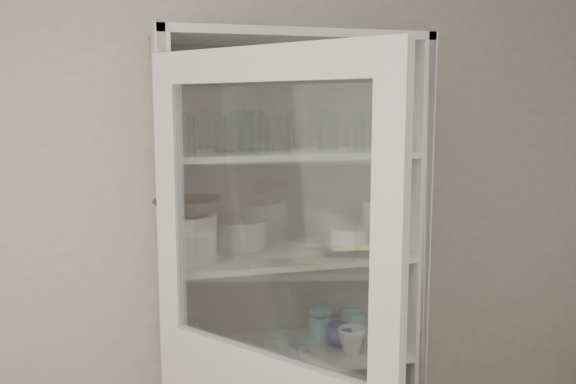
{
  "coord_description": "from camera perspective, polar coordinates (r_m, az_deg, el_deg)",
  "views": [
    {
      "loc": [
        -0.41,
        -1.0,
        1.83
      ],
      "look_at": [
        0.2,
        1.27,
        1.5
      ],
      "focal_mm": 38.0,
      "sensor_mm": 36.0,
      "label": 1
    }
  ],
  "objects": [
    {
      "name": "goblet_0",
      "position": [
        2.41,
        -4.38,
        6.06
      ],
      "size": [
        0.08,
        0.08,
        0.18
      ],
      "primitive_type": null,
      "color": "silver",
      "rests_on": "shelf_glass"
    },
    {
      "name": "mug_teal",
      "position": [
        2.69,
        6.08,
        -12.07
      ],
      "size": [
        0.12,
        0.12,
        0.1
      ],
      "primitive_type": "imported",
      "rotation": [
        0.0,
        0.0,
        -0.24
      ],
      "color": "teal",
      "rests_on": "shelf_mugs"
    },
    {
      "name": "glass_platter",
      "position": [
        2.45,
        5.61,
        -5.23
      ],
      "size": [
        0.34,
        0.34,
        0.02
      ],
      "primitive_type": "cylinder",
      "rotation": [
        0.0,
        0.0,
        -0.19
      ],
      "color": "silver",
      "rests_on": "shelf_plates"
    },
    {
      "name": "tumbler_6",
      "position": [
        2.28,
        7.02,
        5.37
      ],
      "size": [
        0.07,
        0.07,
        0.13
      ],
      "primitive_type": "cylinder",
      "rotation": [
        0.0,
        0.0,
        -0.11
      ],
      "color": "silver",
      "rests_on": "shelf_glass"
    },
    {
      "name": "tumbler_1",
      "position": [
        2.2,
        -4.43,
        5.55
      ],
      "size": [
        0.1,
        0.1,
        0.15
      ],
      "primitive_type": "cylinder",
      "rotation": [
        0.0,
        0.0,
        0.34
      ],
      "color": "silver",
      "rests_on": "shelf_glass"
    },
    {
      "name": "mug_white",
      "position": [
        2.5,
        5.96,
        -13.62
      ],
      "size": [
        0.13,
        0.13,
        0.1
      ],
      "primitive_type": "imported",
      "rotation": [
        0.0,
        0.0,
        -0.28
      ],
      "color": "beige",
      "rests_on": "shelf_mugs"
    },
    {
      "name": "goblet_1",
      "position": [
        2.46,
        -2.87,
        6.06
      ],
      "size": [
        0.08,
        0.08,
        0.17
      ],
      "primitive_type": null,
      "color": "silver",
      "rests_on": "shelf_glass"
    },
    {
      "name": "tumbler_4",
      "position": [
        2.28,
        3.88,
        5.62
      ],
      "size": [
        0.09,
        0.09,
        0.15
      ],
      "primitive_type": "cylinder",
      "rotation": [
        0.0,
        0.0,
        -0.28
      ],
      "color": "silver",
      "rests_on": "shelf_glass"
    },
    {
      "name": "tumbler_10",
      "position": [
        2.34,
        -1.4,
        5.52
      ],
      "size": [
        0.07,
        0.07,
        0.13
      ],
      "primitive_type": "cylinder",
      "rotation": [
        0.0,
        0.0,
        0.02
      ],
      "color": "silver",
      "rests_on": "shelf_glass"
    },
    {
      "name": "tumbler_9",
      "position": [
        2.29,
        -3.2,
        5.52
      ],
      "size": [
        0.08,
        0.08,
        0.14
      ],
      "primitive_type": "cylinder",
      "rotation": [
        0.0,
        0.0,
        0.14
      ],
      "color": "silver",
      "rests_on": "shelf_glass"
    },
    {
      "name": "tumbler_3",
      "position": [
        2.22,
        -0.62,
        5.45
      ],
      "size": [
        0.07,
        0.07,
        0.14
      ],
      "primitive_type": "cylinder",
      "rotation": [
        0.0,
        0.0,
        -0.02
      ],
      "color": "silver",
      "rests_on": "shelf_glass"
    },
    {
      "name": "measuring_cups",
      "position": [
        2.42,
        -4.01,
        -15.21
      ],
      "size": [
        0.09,
        0.09,
        0.04
      ],
      "primitive_type": "cylinder",
      "color": "#B1B1B1",
      "rests_on": "shelf_mugs"
    },
    {
      "name": "pantry_cabinet",
      "position": [
        2.58,
        -0.37,
        -12.18
      ],
      "size": [
        1.0,
        0.45,
        2.1
      ],
      "color": "silver",
      "rests_on": "floor"
    },
    {
      "name": "wall_back",
      "position": [
        2.59,
        -5.58,
        -3.82
      ],
      "size": [
        3.6,
        0.02,
        2.6
      ],
      "primitive_type": "cube",
      "color": "#B3A899",
      "rests_on": "ground"
    },
    {
      "name": "terracotta_bowl",
      "position": [
        2.25,
        -9.32,
        -1.35
      ],
      "size": [
        0.31,
        0.31,
        0.06
      ],
      "primitive_type": "imported",
      "rotation": [
        0.0,
        0.0,
        -0.28
      ],
      "color": "brown",
      "rests_on": "cream_bowl"
    },
    {
      "name": "plate_stack_back",
      "position": [
        2.49,
        -4.38,
        -3.9
      ],
      "size": [
        0.21,
        0.21,
        0.11
      ],
      "primitive_type": "cylinder",
      "color": "beige",
      "rests_on": "shelf_plates"
    },
    {
      "name": "plate_stack_front",
      "position": [
        2.28,
        -9.23,
        -5.09
      ],
      "size": [
        0.2,
        0.2,
        0.11
      ],
      "primitive_type": "cylinder",
      "color": "beige",
      "rests_on": "shelf_plates"
    },
    {
      "name": "tumbler_5",
      "position": [
        2.28,
        6.35,
        5.5
      ],
      "size": [
        0.09,
        0.09,
        0.14
      ],
      "primitive_type": "cylinder",
      "rotation": [
        0.0,
        0.0,
        -0.26
      ],
      "color": "silver",
      "rests_on": "shelf_glass"
    },
    {
      "name": "grey_bowl_stack",
      "position": [
        2.57,
        8.67,
        -2.81
      ],
      "size": [
        0.15,
        0.15,
        0.18
      ],
      "primitive_type": "cylinder",
      "color": "silver",
      "rests_on": "shelf_plates"
    },
    {
      "name": "teal_jar",
      "position": [
        2.62,
        3.07,
        -12.29
      ],
      "size": [
        0.1,
        0.1,
        0.12
      ],
      "color": "teal",
      "rests_on": "shelf_mugs"
    },
    {
      "name": "tumbler_2",
      "position": [
        2.18,
        -2.63,
        5.3
      ],
      "size": [
        0.08,
        0.08,
        0.13
      ],
      "primitive_type": "cylinder",
      "rotation": [
        0.0,
        0.0,
        0.31
      ],
      "color": "silver",
      "rests_on": "shelf_glass"
    },
    {
      "name": "tumbler_7",
      "position": [
        2.29,
        -5.96,
        5.45
      ],
      "size": [
        0.07,
        0.07,
        0.14
      ],
      "primitive_type": "cylinder",
      "rotation": [
        0.0,
        0.0,
        -0.07
      ],
      "color": "silver",
      "rests_on": "shelf_glass"
    },
    {
      "name": "tumbler_8",
      "position": [
        2.32,
        -5.19,
        5.44
      ],
      "size": [
        0.07,
        0.07,
        0.13
      ],
      "primitive_type": "cylinder",
      "rotation": [
        0.0,
        0.0,
        0.1
      ],
      "color": "silver",
      "rests_on": "shelf_glass"
    },
    {
      "name": "mug_blue",
      "position": [
        2.56,
        4.87,
        -13.19
      ],
      "size": [
        0.12,
        0.12,
        0.09
      ],
      "primitive_type": "imported",
      "rotation": [
        0.0,
        0.0,
        -0.12
      ],
      "color": "navy",
      "rests_on": "shelf_mugs"
    },
    {
      "name": "white_ramekin",
      "position": [
        2.44,
        5.62,
        -4.09
      ],
      "size": [
        0.14,
        0.14,
        0.06
      ],
      "primitive_type": "cylinder",
      "rotation": [
        0.0,
        0.0,
        -0.0
      ],
      "color": "beige",
      "rests_on": "yellow_trivet"
    },
    {
      "name": "yellow_trivet",
      "position": [
        2.45,
        5.61,
        -4.92
      ],
      "size": [
        0.17,
        0.17,
        0.01
      ],
      "primitive_type": "cube",
      "rotation": [
        0.0,
        0.0,
        -0.13
      ],
      "color": "yellow",
      "rests_on": "glass_platter"
    },
    {
      "name": "tumbler_0",
      "position": [
        2.12,
        -9.62,
        5.38
      ],
      "size": [
        0.08,
        0.08,
        0.15
      ],
      "primitive_type": "cylinder",
      "rotation": [
        0.0,
        0.0,
        0.09
      ],
      "color": "silver",
      "rests_on": "shelf_glass"
    },
    {
      "name": "goblet_2",
      "position": [
        2.49,
        0.56,
        5.96
      ],
      "size": [
        0.07,
        0.07,
        0.16
      ],
      "primitive_type": null,
      "color": "silver",
      "rests_on": "shelf_glass"
    },
    {
      "name": "goblet_3",
      "position": [
        2.56,
        7.95,
        5.96
      ],
      "size": [
        0.07,
        0.07,
        0.16
      ],
      "primitive_type": null,
      "color": "silver",
      "rests_on": "shelf_glass"
    },
    {
      "name": "cream_bowl",
      "position": [
        2.26,
        -9.28,
        -2.91
      ],
      "size": [
        0.22,
        0.22,
        0.06
      ],
      "primitive_type": "cylinder",
      "rotation": [
        0.0,
        0.0,
        -0.06
      ],
      "color": "white",
      "rests_on": "plate_stack_front"
    },
    {
      "name": "white_canister",
      "position": [
        2.49,
        -9.62,
        -13.29
      ],
      "size": [
        0.13,
        0.13,
        0.14
      ],
      "primitive_type": "cylinder",
      "rotation": [
        0.0,
        0.0,
        0.11
      ],
      "color": "beige",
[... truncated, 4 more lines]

